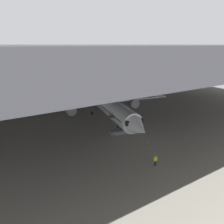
# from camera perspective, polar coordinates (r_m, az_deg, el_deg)

# --- Properties ---
(ground_plane) EXTENTS (110.00, 110.00, 0.00)m
(ground_plane) POSITION_cam_1_polar(r_m,az_deg,el_deg) (47.92, -1.68, -1.42)
(ground_plane) COLOR gray
(hangar_structure) EXTENTS (121.00, 99.00, 16.28)m
(hangar_structure) POSITION_cam_1_polar(r_m,az_deg,el_deg) (57.48, -8.93, 17.61)
(hangar_structure) COLOR #4C4F54
(hangar_structure) RESTS_ON ground_plane
(airplane_main) EXTENTS (35.91, 36.83, 11.53)m
(airplane_main) POSITION_cam_1_polar(r_m,az_deg,el_deg) (47.32, -2.11, 2.72)
(airplane_main) COLOR white
(airplane_main) RESTS_ON ground_plane
(boarding_stairs) EXTENTS (4.38, 2.09, 4.67)m
(boarding_stairs) POSITION_cam_1_polar(r_m,az_deg,el_deg) (39.05, 2.14, -5.04)
(boarding_stairs) COLOR slate
(boarding_stairs) RESTS_ON ground_plane
(crew_worker_near_nose) EXTENTS (0.54, 0.29, 1.56)m
(crew_worker_near_nose) POSITION_cam_1_polar(r_m,az_deg,el_deg) (29.82, 12.13, -13.14)
(crew_worker_near_nose) COLOR #232838
(crew_worker_near_nose) RESTS_ON ground_plane
(crew_worker_by_stairs) EXTENTS (0.39, 0.46, 1.66)m
(crew_worker_by_stairs) POSITION_cam_1_polar(r_m,az_deg,el_deg) (41.51, 1.55, -3.25)
(crew_worker_by_stairs) COLOR #232838
(crew_worker_by_stairs) RESTS_ON ground_plane
(airplane_distant) EXTENTS (29.52, 29.61, 10.03)m
(airplane_distant) POSITION_cam_1_polar(r_m,az_deg,el_deg) (79.19, -27.30, 6.90)
(airplane_distant) COLOR white
(airplane_distant) RESTS_ON ground_plane
(traffic_cone_orange) EXTENTS (0.36, 0.36, 0.60)m
(traffic_cone_orange) POSITION_cam_1_polar(r_m,az_deg,el_deg) (35.59, 10.09, -8.58)
(traffic_cone_orange) COLOR black
(traffic_cone_orange) RESTS_ON ground_plane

